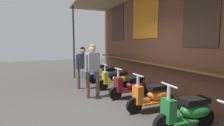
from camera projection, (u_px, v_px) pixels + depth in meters
ground_plane at (106, 108)px, 4.57m from camera, size 29.29×29.29×0.00m
market_stall_facade at (166, 33)px, 5.07m from camera, size 10.46×2.28×3.69m
scooter_cream at (98, 70)px, 8.59m from camera, size 0.46×1.40×0.97m
scooter_blue at (106, 74)px, 7.61m from camera, size 0.46×1.40×0.97m
scooter_yellow at (117, 79)px, 6.51m from camera, size 0.46×1.40×0.97m
scooter_maroon at (132, 85)px, 5.48m from camera, size 0.48×1.40×0.97m
scooter_orange at (154, 96)px, 4.41m from camera, size 0.46×1.40×0.97m
scooter_green at (189, 111)px, 3.38m from camera, size 0.49×1.40×0.97m
shopper_with_handbag at (92, 65)px, 5.40m from camera, size 0.44×0.66×1.70m
shopper_browsing at (83, 63)px, 6.46m from camera, size 0.30×0.53×1.60m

